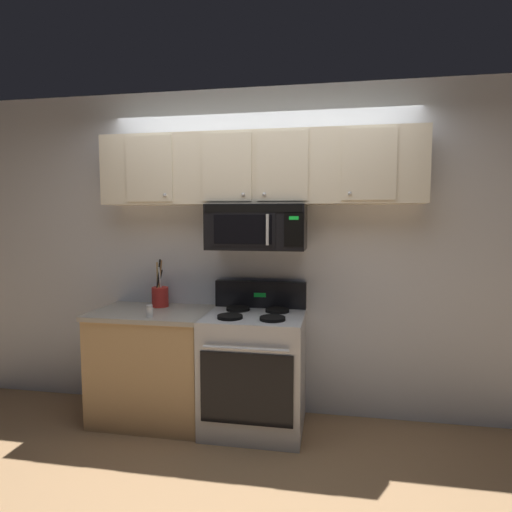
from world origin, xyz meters
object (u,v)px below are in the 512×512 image
Objects in this scene: stove_range at (255,369)px; over_range_microwave at (257,227)px; salt_shaker at (149,311)px; utensil_crock_red at (160,295)px.

over_range_microwave is at bearing 90.14° from stove_range.
stove_range is 0.93m from salt_shaker.
stove_range is 1.47× the size of over_range_microwave.
utensil_crock_red is at bearing 169.14° from stove_range.
over_range_microwave is 1.04m from salt_shaker.
over_range_microwave is 1.02m from utensil_crock_red.
utensil_crock_red is 0.38m from salt_shaker.
utensil_crock_red is 4.41× the size of salt_shaker.
salt_shaker is at bearing -79.42° from utensil_crock_red.
utensil_crock_red reaches higher than stove_range.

